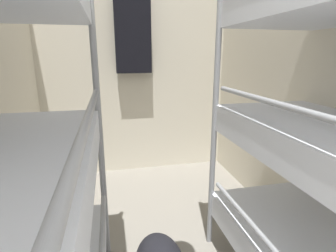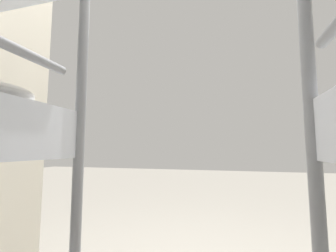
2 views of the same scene
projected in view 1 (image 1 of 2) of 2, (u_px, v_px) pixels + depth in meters
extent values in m
cube|color=beige|center=(136.00, 80.00, 3.50)|extent=(2.56, 0.06, 2.51)
cylinder|color=gray|center=(100.00, 134.00, 1.86)|extent=(0.04, 0.04, 2.08)
cylinder|color=gray|center=(87.00, 121.00, 0.93)|extent=(0.03, 1.56, 0.03)
cylinder|color=gray|center=(214.00, 127.00, 2.04)|extent=(0.04, 0.04, 2.08)
cylinder|color=gray|center=(299.00, 110.00, 1.11)|extent=(0.03, 1.56, 0.03)
cube|color=black|center=(133.00, 36.00, 3.21)|extent=(0.44, 0.12, 0.90)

